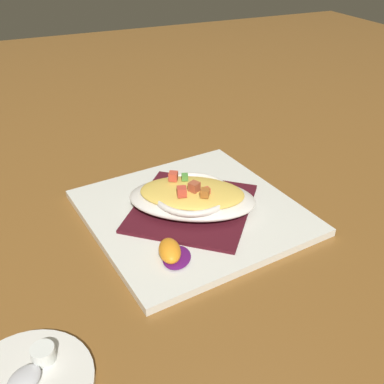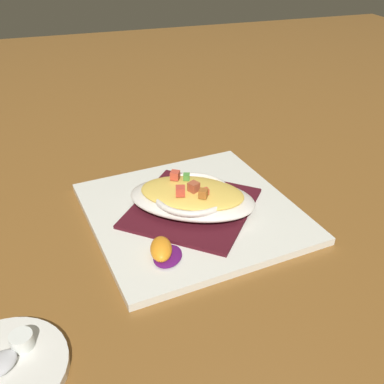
{
  "view_description": "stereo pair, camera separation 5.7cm",
  "coord_description": "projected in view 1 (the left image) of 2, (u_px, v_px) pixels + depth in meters",
  "views": [
    {
      "loc": [
        -0.51,
        0.23,
        0.39
      ],
      "look_at": [
        0.0,
        0.0,
        0.04
      ],
      "focal_mm": 42.14,
      "sensor_mm": 36.0,
      "label": 1
    },
    {
      "loc": [
        -0.54,
        0.17,
        0.39
      ],
      "look_at": [
        0.0,
        0.0,
        0.04
      ],
      "focal_mm": 42.14,
      "sensor_mm": 36.0,
      "label": 2
    }
  ],
  "objects": [
    {
      "name": "folded_napkin",
      "position": [
        192.0,
        208.0,
        0.68
      ],
      "size": [
        0.24,
        0.24,
        0.01
      ],
      "primitive_type": "cube",
      "rotation": [
        0.0,
        0.0,
        0.87
      ],
      "color": "#45101A",
      "rests_on": "square_plate"
    },
    {
      "name": "orange_garnish",
      "position": [
        172.0,
        253.0,
        0.58
      ],
      "size": [
        0.06,
        0.06,
        0.02
      ],
      "color": "#541259",
      "rests_on": "square_plate"
    },
    {
      "name": "creamer_cup_0",
      "position": [
        43.0,
        354.0,
        0.45
      ],
      "size": [
        0.02,
        0.02,
        0.02
      ],
      "primitive_type": "cylinder",
      "color": "white",
      "rests_on": "creamer_saucer"
    },
    {
      "name": "gratin_dish",
      "position": [
        192.0,
        196.0,
        0.67
      ],
      "size": [
        0.19,
        0.22,
        0.05
      ],
      "color": "silver",
      "rests_on": "folded_napkin"
    },
    {
      "name": "ground_plane",
      "position": [
        192.0,
        215.0,
        0.68
      ],
      "size": [
        2.6,
        2.6,
        0.0
      ],
      "primitive_type": "plane",
      "color": "brown"
    },
    {
      "name": "square_plate",
      "position": [
        192.0,
        212.0,
        0.68
      ],
      "size": [
        0.33,
        0.33,
        0.01
      ],
      "primitive_type": "cube",
      "rotation": [
        0.0,
        0.0,
        0.12
      ],
      "color": "white",
      "rests_on": "ground_plane"
    }
  ]
}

